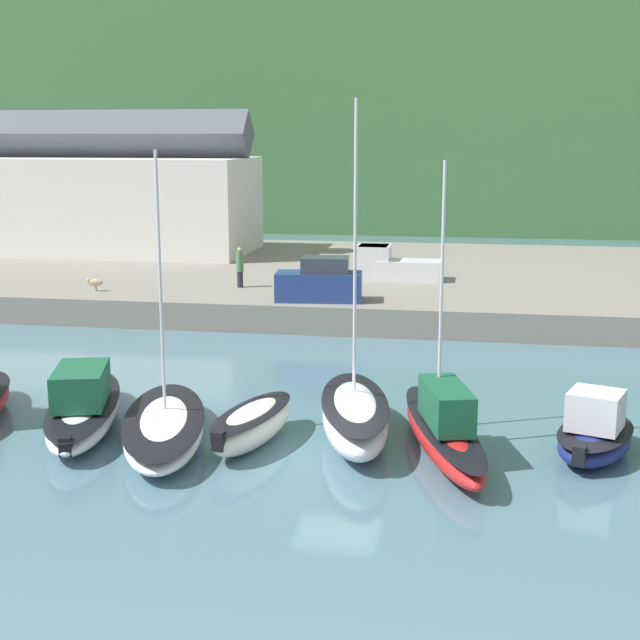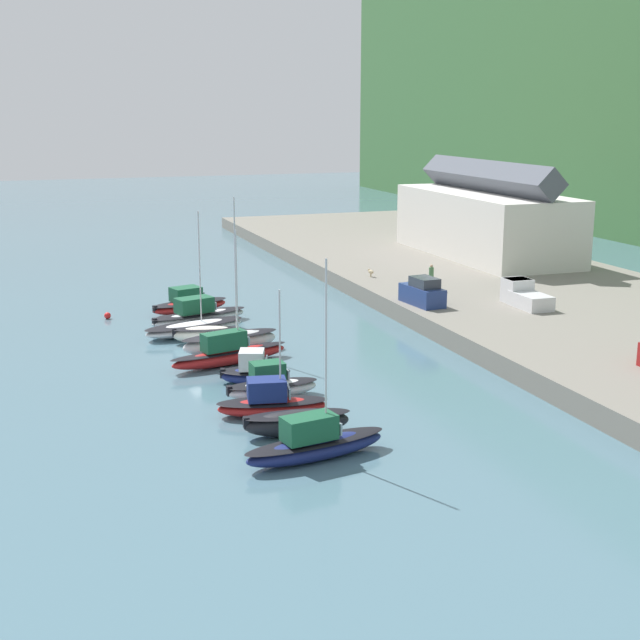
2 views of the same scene
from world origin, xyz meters
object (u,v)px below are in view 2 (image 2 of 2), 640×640
object	(u,v)px
moored_boat_5	(229,353)
moored_boat_7	(271,385)
moored_boat_9	(297,422)
moored_boat_1	(198,315)
pickup_truck_0	(524,295)
moored_boat_3	(207,334)
moored_boat_8	(271,402)
parked_car_3	(423,293)
moored_boat_10	(315,443)
moored_boat_4	(230,342)
moored_boat_0	(189,304)
moored_boat_6	(254,372)
person_on_quay	(431,277)
dog_on_quay	(371,272)
moored_boat_2	(195,327)
mooring_buoy_0	(108,316)

from	to	relation	value
moored_boat_5	moored_boat_7	distance (m)	7.32
moored_boat_7	moored_boat_9	world-z (taller)	moored_boat_7
moored_boat_1	pickup_truck_0	distance (m)	24.91
moored_boat_3	pickup_truck_0	xyz separation A→B (m)	(2.03, 24.20, 1.55)
moored_boat_5	moored_boat_8	bearing A→B (deg)	-15.70
moored_boat_3	moored_boat_9	xyz separation A→B (m)	(19.33, 0.42, 0.03)
parked_car_3	moored_boat_10	bearing A→B (deg)	-131.07
moored_boat_10	pickup_truck_0	world-z (taller)	moored_boat_10
moored_boat_4	moored_boat_7	bearing A→B (deg)	-10.98
moored_boat_9	moored_boat_0	bearing A→B (deg)	-174.76
moored_boat_1	moored_boat_6	distance (m)	16.02
moored_boat_8	parked_car_3	size ratio (longest dim) A/B	1.58
moored_boat_0	moored_boat_5	distance (m)	15.70
person_on_quay	dog_on_quay	distance (m)	7.59
moored_boat_5	moored_boat_7	world-z (taller)	moored_boat_5
moored_boat_5	dog_on_quay	bearing A→B (deg)	121.80
moored_boat_4	moored_boat_10	world-z (taller)	moored_boat_4
moored_boat_2	moored_boat_4	bearing A→B (deg)	-3.75
moored_boat_0	pickup_truck_0	bearing A→B (deg)	46.59
moored_boat_2	moored_boat_9	world-z (taller)	moored_boat_2
moored_boat_3	parked_car_3	bearing A→B (deg)	103.81
parked_car_3	mooring_buoy_0	distance (m)	24.62
moored_boat_10	mooring_buoy_0	world-z (taller)	moored_boat_10
moored_boat_0	person_on_quay	bearing A→B (deg)	61.18
moored_boat_4	dog_on_quay	world-z (taller)	moored_boat_4
moored_boat_1	moored_boat_3	xyz separation A→B (m)	(5.76, -0.58, -0.09)
parked_car_3	mooring_buoy_0	world-z (taller)	parked_car_3
moored_boat_8	moored_boat_6	bearing A→B (deg)	-175.66
moored_boat_7	mooring_buoy_0	size ratio (longest dim) A/B	10.50
parked_car_3	dog_on_quay	distance (m)	12.05
moored_boat_8	dog_on_quay	size ratio (longest dim) A/B	7.76
moored_boat_3	moored_boat_6	xyz separation A→B (m)	(10.27, 0.69, 0.07)
moored_boat_9	parked_car_3	xyz separation A→B (m)	(-20.11, 16.61, 1.62)
moored_boat_3	mooring_buoy_0	distance (m)	11.43
moored_boat_7	parked_car_3	distance (m)	21.33
moored_boat_7	moored_boat_8	world-z (taller)	moored_boat_8
pickup_truck_0	person_on_quay	bearing A→B (deg)	118.45
dog_on_quay	mooring_buoy_0	world-z (taller)	dog_on_quay
moored_boat_0	moored_boat_4	size ratio (longest dim) A/B	0.66
pickup_truck_0	moored_boat_6	bearing A→B (deg)	-160.09
moored_boat_9	moored_boat_8	bearing A→B (deg)	-167.96
moored_boat_2	moored_boat_4	size ratio (longest dim) A/B	0.86
moored_boat_10	parked_car_3	bearing A→B (deg)	134.21
moored_boat_0	moored_boat_2	xyz separation A→B (m)	(7.16, -1.00, -0.23)
pickup_truck_0	parked_car_3	bearing A→B (deg)	159.24
pickup_truck_0	mooring_buoy_0	world-z (taller)	pickup_truck_0
parked_car_3	dog_on_quay	size ratio (longest dim) A/B	4.92
moored_boat_2	moored_boat_5	bearing A→B (deg)	-12.73
moored_boat_5	moored_boat_10	distance (m)	16.82
moored_boat_5	moored_boat_6	bearing A→B (deg)	-8.53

